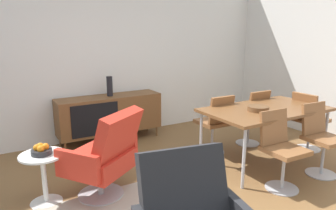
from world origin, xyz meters
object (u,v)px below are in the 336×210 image
(lounge_chair_red, at_px, (104,155))
(side_table_round, at_px, (44,173))
(sideboard, at_px, (110,114))
(dining_chair_far_end, at_px, (308,119))
(dining_chair_front_left, at_px, (281,147))
(fruit_bowl, at_px, (41,150))
(wooden_bowl_on_table, at_px, (258,108))
(dining_table, at_px, (265,111))
(dining_chair_back_left, at_px, (215,122))
(dining_chair_front_right, at_px, (321,136))
(dining_chair_back_right, at_px, (252,115))
(vase_cobalt, at_px, (110,86))

(lounge_chair_red, bearing_deg, side_table_round, 160.50)
(sideboard, height_order, dining_chair_far_end, dining_chair_far_end)
(dining_chair_front_left, bearing_deg, fruit_bowl, 157.03)
(sideboard, relative_size, wooden_bowl_on_table, 6.15)
(dining_table, xyz_separation_m, dining_chair_far_end, (0.89, -0.00, -0.23))
(sideboard, height_order, dining_chair_front_left, dining_chair_front_left)
(side_table_round, distance_m, fruit_bowl, 0.24)
(sideboard, distance_m, dining_chair_back_left, 1.67)
(lounge_chair_red, relative_size, side_table_round, 1.82)
(dining_table, distance_m, dining_chair_front_right, 0.70)
(dining_chair_back_right, height_order, dining_chair_back_left, same)
(sideboard, height_order, dining_chair_front_right, dining_chair_front_right)
(dining_chair_back_right, relative_size, side_table_round, 1.65)
(dining_chair_back_right, distance_m, side_table_round, 3.00)
(vase_cobalt, height_order, dining_chair_back_right, vase_cobalt)
(vase_cobalt, xyz_separation_m, side_table_round, (-1.24, -1.42, -0.55))
(dining_chair_far_end, bearing_deg, fruit_bowl, 173.26)
(side_table_round, bearing_deg, sideboard, 49.38)
(sideboard, bearing_deg, lounge_chair_red, -111.86)
(vase_cobalt, height_order, fruit_bowl, vase_cobalt)
(dining_chair_front_right, height_order, dining_chair_back_left, same)
(dining_table, bearing_deg, dining_chair_far_end, -0.19)
(lounge_chair_red, bearing_deg, dining_chair_back_left, 11.33)
(vase_cobalt, distance_m, dining_chair_front_left, 2.64)
(wooden_bowl_on_table, bearing_deg, side_table_round, 169.42)
(side_table_round, bearing_deg, dining_chair_front_left, -22.95)
(dining_chair_back_right, distance_m, dining_chair_front_left, 1.32)
(dining_chair_back_right, bearing_deg, fruit_bowl, -177.24)
(dining_chair_back_right, relative_size, dining_chair_far_end, 1.00)
(dining_chair_back_left, xyz_separation_m, fruit_bowl, (-2.29, -0.14, 0.09))
(dining_chair_front_left, bearing_deg, side_table_round, 157.05)
(wooden_bowl_on_table, distance_m, fruit_bowl, 2.51)
(dining_chair_front_left, xyz_separation_m, dining_chair_far_end, (1.24, 0.56, 0.00))
(lounge_chair_red, bearing_deg, sideboard, 68.14)
(wooden_bowl_on_table, relative_size, dining_chair_front_left, 0.30)
(fruit_bowl, bearing_deg, dining_chair_front_right, -17.99)
(sideboard, relative_size, dining_chair_far_end, 1.87)
(sideboard, bearing_deg, dining_chair_back_right, -35.51)
(dining_chair_back_right, height_order, lounge_chair_red, lounge_chair_red)
(dining_chair_back_left, relative_size, dining_chair_far_end, 1.00)
(wooden_bowl_on_table, distance_m, side_table_round, 2.54)
(dining_chair_back_left, height_order, lounge_chair_red, lounge_chair_red)
(dining_chair_back_left, distance_m, dining_chair_far_end, 1.36)
(sideboard, distance_m, dining_chair_far_end, 2.95)
(dining_chair_front_right, xyz_separation_m, lounge_chair_red, (-2.43, 0.77, -0.00))
(dining_chair_back_right, bearing_deg, dining_chair_front_left, -121.94)
(dining_chair_front_right, height_order, lounge_chair_red, lounge_chair_red)
(fruit_bowl, bearing_deg, dining_chair_back_left, 3.59)
(dining_chair_front_left, xyz_separation_m, side_table_round, (-2.30, 0.97, -0.15))
(side_table_round, bearing_deg, vase_cobalt, 48.91)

